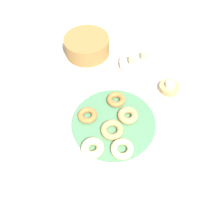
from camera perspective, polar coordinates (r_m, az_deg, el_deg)
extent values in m
plane|color=beige|center=(1.00, 0.41, -2.78)|extent=(2.40, 2.40, 0.00)
cylinder|color=#4C7F56|center=(1.00, 0.41, -2.58)|extent=(0.35, 0.35, 0.01)
torus|color=tan|center=(0.99, 3.77, -0.79)|extent=(0.09, 0.09, 0.03)
torus|color=#AD6B33|center=(1.00, -5.88, -0.76)|extent=(0.09, 0.09, 0.02)
torus|color=tan|center=(0.96, -0.01, -4.26)|extent=(0.12, 0.12, 0.02)
torus|color=#EABC84|center=(0.92, -4.67, -8.51)|extent=(0.12, 0.12, 0.03)
torus|color=#EABC84|center=(0.92, 2.58, -8.72)|extent=(0.10, 0.10, 0.02)
torus|color=#AD6B33|center=(1.04, 0.97, 3.00)|extent=(0.09, 0.09, 0.02)
cylinder|color=tan|center=(1.13, 13.48, 5.68)|extent=(0.09, 0.09, 0.03)
cylinder|color=silver|center=(1.12, 13.68, 6.37)|extent=(0.04, 0.04, 0.01)
cylinder|color=olive|center=(1.27, -5.98, 15.47)|extent=(0.26, 0.26, 0.09)
cylinder|color=silver|center=(1.22, 6.40, 11.40)|extent=(0.19, 0.19, 0.03)
cube|color=#DBD67A|center=(1.18, 4.98, 12.36)|extent=(0.04, 0.04, 0.04)
cube|color=#DBD67A|center=(1.21, 7.89, 13.24)|extent=(0.04, 0.04, 0.04)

